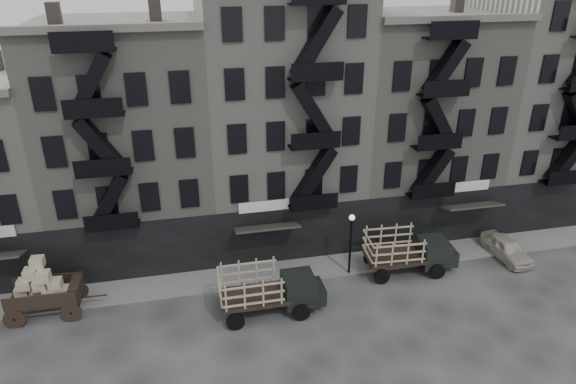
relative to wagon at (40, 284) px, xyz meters
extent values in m
plane|color=#38383A|center=(15.05, -2.60, -1.98)|extent=(140.00, 140.00, 0.00)
cube|color=slate|center=(15.05, 1.15, -1.91)|extent=(55.00, 2.50, 0.15)
cube|color=gray|center=(5.05, 7.40, 5.52)|extent=(10.00, 10.00, 15.00)
cube|color=black|center=(5.05, 2.45, 0.02)|extent=(10.00, 0.35, 4.00)
cube|color=#595651|center=(5.05, 2.25, 13.22)|extent=(10.00, 0.50, 0.40)
cube|color=#4C4744|center=(2.05, 7.40, 13.62)|extent=(0.70, 0.70, 1.20)
cube|color=#4C4744|center=(7.55, 7.40, 13.62)|extent=(0.70, 0.70, 1.20)
cube|color=gray|center=(15.05, 7.40, 6.52)|extent=(10.00, 10.00, 17.00)
cube|color=black|center=(15.05, 2.45, 0.02)|extent=(10.00, 0.35, 4.00)
cube|color=gray|center=(25.05, 7.40, 5.52)|extent=(10.00, 10.00, 15.00)
cube|color=black|center=(25.05, 2.45, 0.02)|extent=(10.00, 0.35, 4.00)
cube|color=#595651|center=(25.05, 2.25, 13.22)|extent=(10.00, 0.50, 0.40)
cube|color=#4C4744|center=(22.05, 7.40, 13.62)|extent=(0.70, 0.70, 1.20)
cube|color=#4C4744|center=(27.55, 7.40, 13.62)|extent=(0.70, 0.70, 1.20)
cube|color=gray|center=(35.05, 7.40, 7.02)|extent=(10.00, 10.00, 18.00)
cube|color=black|center=(35.05, 2.45, 0.02)|extent=(10.00, 0.35, 4.00)
cylinder|color=black|center=(18.05, 0.00, 0.02)|extent=(0.14, 0.14, 4.00)
sphere|color=silver|center=(18.05, 0.00, 2.12)|extent=(0.36, 0.36, 0.36)
cube|color=black|center=(0.12, 0.00, -0.93)|extent=(3.85, 2.12, 0.21)
cylinder|color=black|center=(-1.39, -1.00, -1.40)|extent=(1.16, 0.14, 1.16)
cylinder|color=black|center=(-1.32, 1.10, -1.40)|extent=(1.16, 0.14, 1.16)
cylinder|color=black|center=(1.56, -1.10, -1.40)|extent=(1.16, 0.14, 1.16)
cylinder|color=black|center=(1.62, 1.01, -1.40)|extent=(1.16, 0.14, 1.16)
cube|color=black|center=(1.80, -0.05, -0.51)|extent=(0.58, 1.70, 0.84)
cube|color=black|center=(11.57, -2.60, -0.82)|extent=(3.78, 2.23, 0.20)
cube|color=black|center=(14.12, -2.60, -0.70)|extent=(1.78, 2.00, 1.67)
cube|color=black|center=(15.13, -2.59, -1.04)|extent=(0.89, 1.67, 1.00)
cylinder|color=black|center=(14.01, -3.71, -1.48)|extent=(1.00, 0.25, 1.00)
cylinder|color=black|center=(14.01, -1.48, -1.48)|extent=(1.00, 0.25, 1.00)
cylinder|color=black|center=(10.34, -3.71, -1.48)|extent=(1.00, 0.25, 1.00)
cylinder|color=black|center=(10.34, -1.48, -1.48)|extent=(1.00, 0.25, 1.00)
cube|color=black|center=(20.98, -0.36, -0.83)|extent=(3.86, 2.43, 0.20)
cube|color=black|center=(23.50, -0.52, -0.72)|extent=(1.88, 2.08, 1.65)
cube|color=black|center=(24.48, -0.58, -1.05)|extent=(0.98, 1.70, 0.99)
cylinder|color=black|center=(23.32, -1.61, -1.49)|extent=(1.00, 0.30, 0.99)
cylinder|color=black|center=(23.46, 0.58, -1.49)|extent=(1.00, 0.30, 0.99)
cylinder|color=black|center=(19.70, -1.38, -1.49)|extent=(1.00, 0.30, 0.99)
cylinder|color=black|center=(19.84, 0.81, -1.49)|extent=(1.00, 0.30, 0.99)
imported|color=#BDB6A9|center=(29.01, -0.32, -1.28)|extent=(2.01, 4.28, 1.41)
imported|color=black|center=(14.84, -2.17, -0.99)|extent=(1.21, 1.21, 1.98)
camera|label=1|loc=(8.32, -26.04, 16.58)|focal=32.00mm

